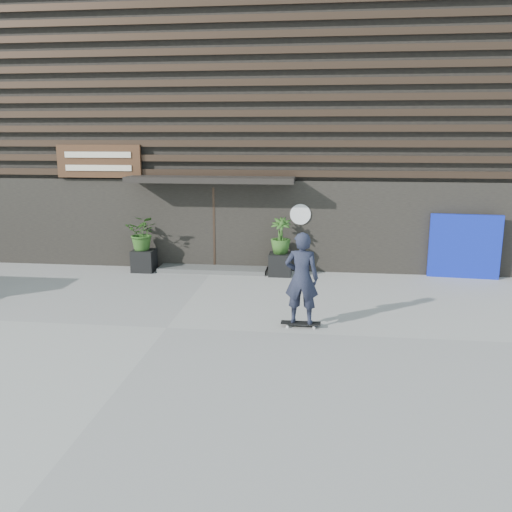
# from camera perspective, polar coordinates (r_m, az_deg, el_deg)

# --- Properties ---
(ground) EXTENTS (80.00, 80.00, 0.00)m
(ground) POSITION_cam_1_polar(r_m,az_deg,el_deg) (10.86, -9.38, -7.47)
(ground) COLOR #9A9892
(ground) RESTS_ON ground
(entrance_step) EXTENTS (3.00, 0.80, 0.12)m
(entrance_step) POSITION_cam_1_polar(r_m,az_deg,el_deg) (15.12, -4.58, -1.38)
(entrance_step) COLOR #4B4B48
(entrance_step) RESTS_ON ground
(planter_pot_left) EXTENTS (0.60, 0.60, 0.60)m
(planter_pot_left) POSITION_cam_1_polar(r_m,az_deg,el_deg) (15.36, -11.70, -0.46)
(planter_pot_left) COLOR black
(planter_pot_left) RESTS_ON ground
(bamboo_left) EXTENTS (0.86, 0.75, 0.96)m
(bamboo_left) POSITION_cam_1_polar(r_m,az_deg,el_deg) (15.21, -11.83, 2.40)
(bamboo_left) COLOR #2D591E
(bamboo_left) RESTS_ON planter_pot_left
(planter_pot_right) EXTENTS (0.60, 0.60, 0.60)m
(planter_pot_right) POSITION_cam_1_polar(r_m,az_deg,el_deg) (14.62, 2.57, -0.87)
(planter_pot_right) COLOR black
(planter_pot_right) RESTS_ON ground
(bamboo_right) EXTENTS (0.54, 0.54, 0.96)m
(bamboo_right) POSITION_cam_1_polar(r_m,az_deg,el_deg) (14.46, 2.60, 2.14)
(bamboo_right) COLOR #2D591E
(bamboo_right) RESTS_ON planter_pot_right
(blue_tarp) EXTENTS (1.81, 0.27, 1.69)m
(blue_tarp) POSITION_cam_1_polar(r_m,az_deg,el_deg) (15.24, 21.11, 0.95)
(blue_tarp) COLOR #0C1BA3
(blue_tarp) RESTS_ON ground
(building) EXTENTS (18.00, 11.00, 8.00)m
(building) POSITION_cam_1_polar(r_m,az_deg,el_deg) (19.97, -1.68, 13.39)
(building) COLOR black
(building) RESTS_ON ground
(skateboarder) EXTENTS (0.78, 0.49, 1.90)m
(skateboarder) POSITION_cam_1_polar(r_m,az_deg,el_deg) (10.50, 4.82, -2.36)
(skateboarder) COLOR black
(skateboarder) RESTS_ON ground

